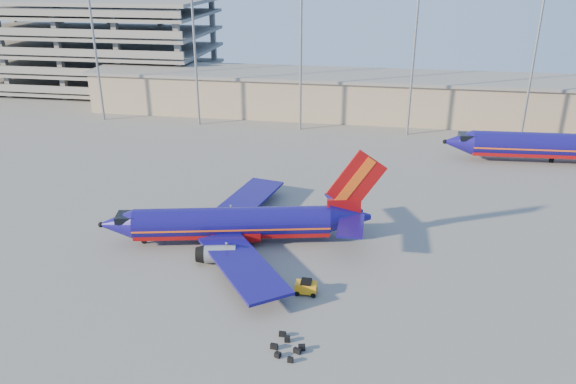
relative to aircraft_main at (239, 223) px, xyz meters
The scene contains 8 objects.
ground 5.58m from the aircraft_main, ahead, with size 220.00×220.00×0.00m, color slate.
terminal_building 60.29m from the aircraft_main, 75.53° to the left, with size 122.00×16.00×8.50m.
parking_garage 94.16m from the aircraft_main, 127.43° to the left, with size 62.00×32.00×21.40m.
light_mast_row 49.80m from the aircraft_main, 77.76° to the left, with size 101.60×1.60×28.65m.
aircraft_main is the anchor object (origin of this frame).
aircraft_second 55.64m from the aircraft_main, 38.70° to the left, with size 37.19×14.46×12.59m.
baggage_tug 13.25m from the aircraft_main, 46.27° to the right, with size 2.12×1.31×1.51m.
luggage_pile 20.19m from the aircraft_main, 64.16° to the right, with size 2.97×3.50×0.53m.
Camera 1 is at (10.22, -56.09, 30.41)m, focal length 35.00 mm.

